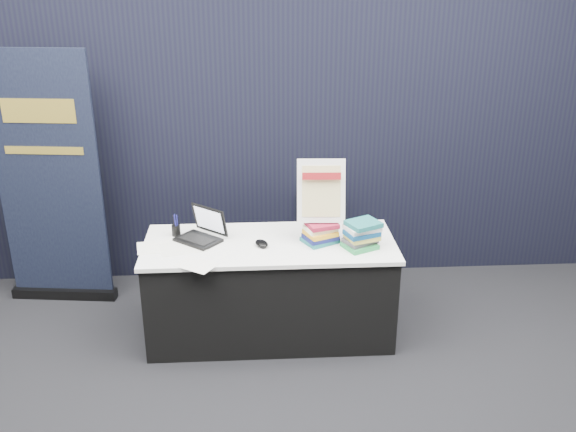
# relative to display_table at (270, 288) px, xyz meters

# --- Properties ---
(floor) EXTENTS (8.00, 8.00, 0.00)m
(floor) POSITION_rel_display_table_xyz_m (0.00, -0.55, -0.38)
(floor) COLOR black
(floor) RESTS_ON ground
(wall_back) EXTENTS (8.00, 0.02, 3.50)m
(wall_back) POSITION_rel_display_table_xyz_m (0.00, 3.45, 1.37)
(wall_back) COLOR #B2AEA8
(wall_back) RESTS_ON floor
(drape_partition) EXTENTS (6.00, 0.08, 2.40)m
(drape_partition) POSITION_rel_display_table_xyz_m (0.00, 1.05, 0.82)
(drape_partition) COLOR black
(drape_partition) RESTS_ON floor
(display_table) EXTENTS (1.80, 0.75, 0.75)m
(display_table) POSITION_rel_display_table_xyz_m (0.00, 0.00, 0.00)
(display_table) COLOR black
(display_table) RESTS_ON floor
(laptop) EXTENTS (0.37, 0.40, 0.23)m
(laptop) POSITION_rel_display_table_xyz_m (-0.51, 0.09, 0.43)
(laptop) COLOR black
(laptop) RESTS_ON display_table
(mouse) EXTENTS (0.13, 0.15, 0.04)m
(mouse) POSITION_rel_display_table_xyz_m (-0.06, -0.06, 0.39)
(mouse) COLOR black
(mouse) RESTS_ON display_table
(brochure_left) EXTENTS (0.33, 0.26, 0.00)m
(brochure_left) POSITION_rel_display_table_xyz_m (-0.78, -0.03, 0.38)
(brochure_left) COLOR white
(brochure_left) RESTS_ON display_table
(brochure_mid) EXTENTS (0.31, 0.29, 0.00)m
(brochure_mid) POSITION_rel_display_table_xyz_m (-0.50, -0.34, 0.38)
(brochure_mid) COLOR white
(brochure_mid) RESTS_ON display_table
(brochure_right) EXTENTS (0.36, 0.29, 0.00)m
(brochure_right) POSITION_rel_display_table_xyz_m (-0.61, -0.06, 0.38)
(brochure_right) COLOR silver
(brochure_right) RESTS_ON display_table
(pen_cup) EXTENTS (0.07, 0.07, 0.08)m
(pen_cup) POSITION_rel_display_table_xyz_m (-0.68, 0.16, 0.41)
(pen_cup) COLOR black
(pen_cup) RESTS_ON display_table
(book_stack_tall) EXTENTS (0.27, 0.25, 0.15)m
(book_stack_tall) POSITION_rel_display_table_xyz_m (0.37, -0.02, 0.45)
(book_stack_tall) COLOR #195F61
(book_stack_tall) RESTS_ON display_table
(book_stack_short) EXTENTS (0.28, 0.25, 0.19)m
(book_stack_short) POSITION_rel_display_table_xyz_m (0.64, -0.12, 0.47)
(book_stack_short) COLOR #228142
(book_stack_short) RESTS_ON display_table
(info_sign) EXTENTS (0.34, 0.17, 0.46)m
(info_sign) POSITION_rel_display_table_xyz_m (0.37, 0.01, 0.75)
(info_sign) COLOR black
(info_sign) RESTS_ON book_stack_tall
(pullup_banner) EXTENTS (0.87, 0.20, 2.04)m
(pullup_banner) POSITION_rel_display_table_xyz_m (-1.70, 0.66, 0.53)
(pullup_banner) COLOR black
(pullup_banner) RESTS_ON floor
(stacking_chair) EXTENTS (0.43, 0.44, 0.82)m
(stacking_chair) POSITION_rel_display_table_xyz_m (0.46, 0.84, 0.08)
(stacking_chair) COLOR black
(stacking_chair) RESTS_ON floor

